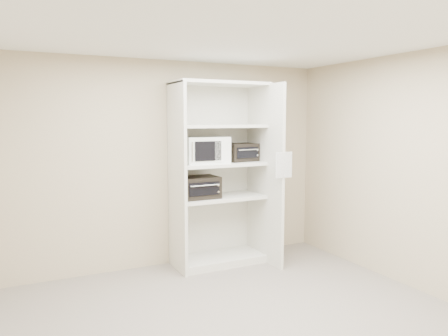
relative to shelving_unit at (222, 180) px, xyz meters
name	(u,v)px	position (x,y,z in m)	size (l,w,h in m)	color
floor	(238,325)	(-0.67, -1.70, -1.13)	(4.50, 4.00, 0.01)	slate
ceiling	(239,32)	(-0.67, -1.70, 1.57)	(4.50, 4.00, 0.01)	white
wall_back	(167,164)	(-0.67, 0.30, 0.22)	(4.50, 0.02, 2.70)	#BAB08B
wall_front	(426,237)	(-0.67, -3.70, 0.22)	(4.50, 0.02, 2.70)	#BAB08B
wall_right	(413,171)	(1.58, -1.70, 0.22)	(0.02, 4.00, 2.70)	#BAB08B
shelving_unit	(222,180)	(0.00, 0.00, 0.00)	(1.24, 0.92, 2.42)	beige
microwave	(204,150)	(-0.25, 0.03, 0.41)	(0.57, 0.43, 0.34)	white
toaster_oven_upper	(240,152)	(0.29, 0.04, 0.36)	(0.42, 0.32, 0.24)	black
toaster_oven_lower	(198,187)	(-0.36, -0.01, -0.07)	(0.51, 0.38, 0.28)	black
paper_sign	(284,165)	(0.55, -0.63, 0.24)	(0.25, 0.01, 0.32)	white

